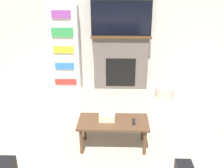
{
  "coord_description": "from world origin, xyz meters",
  "views": [
    {
      "loc": [
        0.19,
        -1.07,
        2.25
      ],
      "look_at": [
        0.08,
        2.67,
        0.76
      ],
      "focal_mm": 42.0,
      "sensor_mm": 36.0,
      "label": 1
    }
  ],
  "objects_px": {
    "tv": "(121,18)",
    "coffee_table": "(113,125)",
    "fireplace": "(121,62)",
    "bookshelf": "(65,48)",
    "storage_basket": "(165,92)"
  },
  "relations": [
    {
      "from": "tv",
      "to": "storage_basket",
      "type": "height_order",
      "value": "tv"
    },
    {
      "from": "fireplace",
      "to": "storage_basket",
      "type": "distance_m",
      "value": 1.13
    },
    {
      "from": "storage_basket",
      "to": "bookshelf",
      "type": "bearing_deg",
      "value": 168.5
    },
    {
      "from": "fireplace",
      "to": "coffee_table",
      "type": "distance_m",
      "value": 2.26
    },
    {
      "from": "fireplace",
      "to": "tv",
      "type": "bearing_deg",
      "value": -90.0
    },
    {
      "from": "fireplace",
      "to": "tv",
      "type": "relative_size",
      "value": 1.01
    },
    {
      "from": "bookshelf",
      "to": "tv",
      "type": "bearing_deg",
      "value": 0.1
    },
    {
      "from": "coffee_table",
      "to": "fireplace",
      "type": "bearing_deg",
      "value": 87.34
    },
    {
      "from": "storage_basket",
      "to": "coffee_table",
      "type": "bearing_deg",
      "value": -119.52
    },
    {
      "from": "tv",
      "to": "coffee_table",
      "type": "height_order",
      "value": "tv"
    },
    {
      "from": "fireplace",
      "to": "bookshelf",
      "type": "height_order",
      "value": "bookshelf"
    },
    {
      "from": "fireplace",
      "to": "coffee_table",
      "type": "xyz_separation_m",
      "value": [
        -0.1,
        -2.25,
        -0.23
      ]
    },
    {
      "from": "fireplace",
      "to": "bookshelf",
      "type": "distance_m",
      "value": 1.24
    },
    {
      "from": "coffee_table",
      "to": "storage_basket",
      "type": "height_order",
      "value": "coffee_table"
    },
    {
      "from": "coffee_table",
      "to": "bookshelf",
      "type": "xyz_separation_m",
      "value": [
        -1.09,
        2.23,
        0.54
      ]
    }
  ]
}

